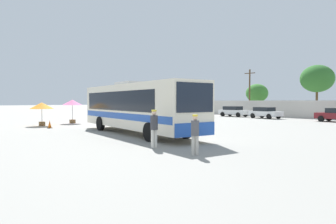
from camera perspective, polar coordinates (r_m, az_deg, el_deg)
name	(u,v)px	position (r m, az deg, el deg)	size (l,w,h in m)	color
ground_plane	(235,126)	(27.21, 12.77, -2.56)	(300.00, 300.00, 0.00)	gray
perimeter_wall	(321,110)	(40.37, 27.26, 0.38)	(80.00, 0.30, 2.27)	beige
coach_bus_cream_blue	(136,106)	(20.12, -6.26, 1.21)	(12.66, 3.29, 3.52)	silver
attendant_by_bus_door	(154,126)	(13.93, -2.69, -2.75)	(0.39, 0.39, 1.79)	silver
passenger_waiting_on_apron	(195,132)	(12.12, 5.22, -3.85)	(0.46, 0.46, 1.65)	#B7B2A8
vendor_umbrella_near_gate_pink	(72,103)	(30.88, -17.91, 1.64)	(1.91, 1.91, 2.33)	gray
vendor_umbrella_secondary_orange	(42,106)	(28.61, -23.08, 1.04)	(2.06, 2.06, 2.07)	gray
parked_car_leftmost_white	(234,111)	(43.16, 12.49, 0.18)	(4.36, 2.30, 1.45)	silver
parked_car_second_white	(265,112)	(39.48, 18.14, -0.07)	(4.19, 2.22, 1.42)	silver
utility_pole_near	(250,91)	(49.15, 15.40, 3.90)	(1.80, 0.38, 7.22)	#4C3823
roadside_tree_left	(257,93)	(52.73, 16.71, 3.47)	(3.69, 3.69, 5.10)	brown
roadside_tree_midleft	(317,79)	(47.15, 26.72, 5.73)	(4.54, 4.54, 7.29)	brown
traffic_cone_on_apron	(50,124)	(25.91, -21.77, -2.21)	(0.36, 0.36, 0.64)	black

